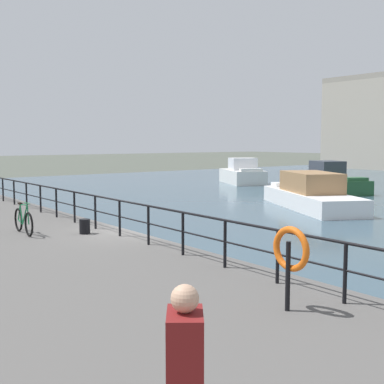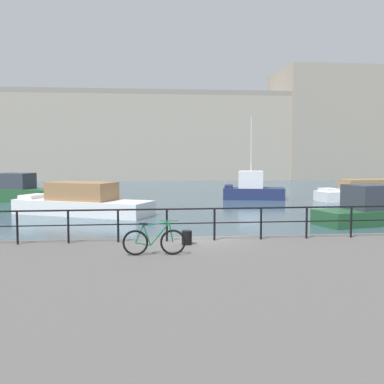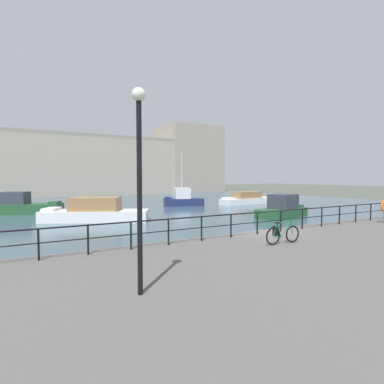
{
  "view_description": "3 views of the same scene",
  "coord_description": "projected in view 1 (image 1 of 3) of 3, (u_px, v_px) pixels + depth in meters",
  "views": [
    {
      "loc": [
        13.65,
        -7.99,
        3.83
      ],
      "look_at": [
        -0.81,
        2.98,
        2.01
      ],
      "focal_mm": 47.95,
      "sensor_mm": 36.0,
      "label": 1
    },
    {
      "loc": [
        -1.95,
        -16.43,
        3.93
      ],
      "look_at": [
        0.64,
        5.93,
        2.11
      ],
      "focal_mm": 45.76,
      "sensor_mm": 36.0,
      "label": 2
    },
    {
      "loc": [
        -10.75,
        -11.77,
        3.8
      ],
      "look_at": [
        -1.18,
        5.24,
        2.83
      ],
      "focal_mm": 28.27,
      "sensor_mm": 36.0,
      "label": 3
    }
  ],
  "objects": [
    {
      "name": "moored_green_narrowboat",
      "position": [
        311.0,
        194.0,
        29.14
      ],
      "size": [
        9.16,
        6.46,
        2.05
      ],
      "rotation": [
        0.0,
        0.0,
        2.67
      ],
      "color": "white",
      "rests_on": "water_basin"
    },
    {
      "name": "parked_bicycle",
      "position": [
        23.0,
        221.0,
        15.3
      ],
      "size": [
        1.77,
        0.15,
        0.98
      ],
      "rotation": [
        0.0,
        0.0,
        -0.05
      ],
      "color": "black",
      "rests_on": "quay_promenade"
    },
    {
      "name": "life_ring_stand",
      "position": [
        291.0,
        252.0,
        8.34
      ],
      "size": [
        0.75,
        0.16,
        1.4
      ],
      "color": "black",
      "rests_on": "quay_promenade"
    },
    {
      "name": "moored_cabin_cruiser",
      "position": [
        331.0,
        181.0,
        38.88
      ],
      "size": [
        7.68,
        5.02,
        2.28
      ],
      "rotation": [
        0.0,
        0.0,
        -0.4
      ],
      "color": "#23512D",
      "rests_on": "water_basin"
    },
    {
      "name": "moored_red_daysailer",
      "position": [
        242.0,
        174.0,
        45.99
      ],
      "size": [
        6.26,
        4.87,
        2.29
      ],
      "rotation": [
        0.0,
        0.0,
        -0.44
      ],
      "color": "white",
      "rests_on": "water_basin"
    },
    {
      "name": "mooring_bollard",
      "position": [
        85.0,
        226.0,
        15.34
      ],
      "size": [
        0.32,
        0.32,
        0.44
      ],
      "primitive_type": "cylinder",
      "color": "black",
      "rests_on": "quay_promenade"
    },
    {
      "name": "quay_railing",
      "position": [
        84.0,
        203.0,
        16.76
      ],
      "size": [
        23.52,
        0.07,
        1.08
      ],
      "color": "black",
      "rests_on": "quay_promenade"
    },
    {
      "name": "ground_plane",
      "position": [
        132.0,
        264.0,
        16.01
      ],
      "size": [
        240.0,
        240.0,
        0.0
      ],
      "primitive_type": "plane",
      "color": "#4C5147"
    }
  ]
}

